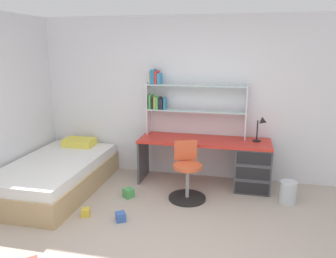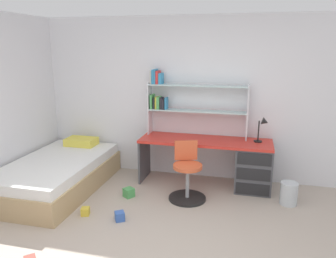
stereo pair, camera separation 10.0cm
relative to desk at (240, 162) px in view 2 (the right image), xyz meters
name	(u,v)px [view 2 (the right image)]	position (x,y,z in m)	size (l,w,h in m)	color
room_shell	(85,110)	(-2.00, -0.91, 0.87)	(5.99, 5.99, 2.54)	silver
desk	(240,162)	(0.00, 0.00, 0.00)	(1.97, 0.61, 0.71)	red
bookshelf_hutch	(182,98)	(-0.92, 0.19, 0.90)	(1.54, 0.22, 1.03)	silver
desk_lamp	(263,126)	(0.31, 0.05, 0.56)	(0.20, 0.17, 0.38)	black
swivel_chair	(187,177)	(-0.69, -0.56, -0.08)	(0.52, 0.52, 0.80)	black
bed_platform	(58,174)	(-2.62, -0.70, -0.17)	(1.18, 2.05, 0.58)	tan
waste_bin	(289,193)	(0.68, -0.40, -0.25)	(0.23, 0.23, 0.31)	silver
toy_block_green_0	(129,193)	(-1.49, -0.72, -0.34)	(0.13, 0.13, 0.13)	#479E51
toy_block_yellow_1	(85,211)	(-1.84, -1.35, -0.35)	(0.10, 0.10, 0.10)	gold
toy_block_blue_3	(120,216)	(-1.37, -1.36, -0.34)	(0.11, 0.11, 0.11)	#3860B7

